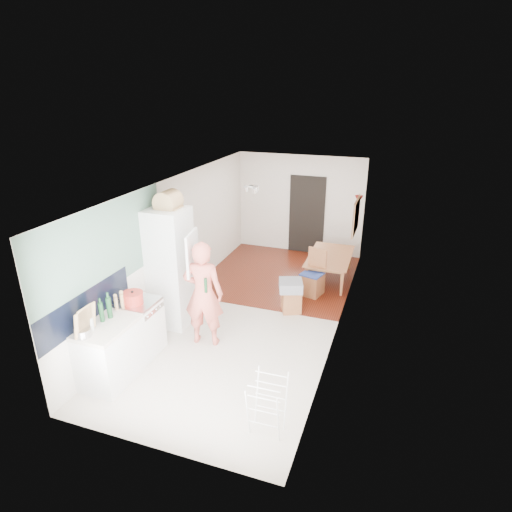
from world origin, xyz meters
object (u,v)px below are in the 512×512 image
Objects in this scene: dining_chair at (312,273)px; drying_rack at (267,406)px; stool at (291,300)px; person at (203,285)px; dining_table at (331,270)px.

dining_chair is 1.23× the size of drying_rack.
dining_chair is at bearing 74.93° from stool.
person reaches higher than dining_chair.
person reaches higher than dining_table.
dining_chair is (1.32, 2.33, -0.58)m from person.
stool is 0.58× the size of drying_rack.
dining_table is at bearing -125.43° from person.
dining_chair is 2.12× the size of stool.
drying_rack reaches higher than dining_table.
stool is (-0.22, -0.82, -0.26)m from dining_chair.
dining_table is at bearing 89.44° from drying_rack.
stool is (-0.46, -1.69, -0.01)m from dining_table.
dining_chair reaches higher than drying_rack.
person is at bearing -103.90° from dining_chair.
stool is at bearing -135.55° from person.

